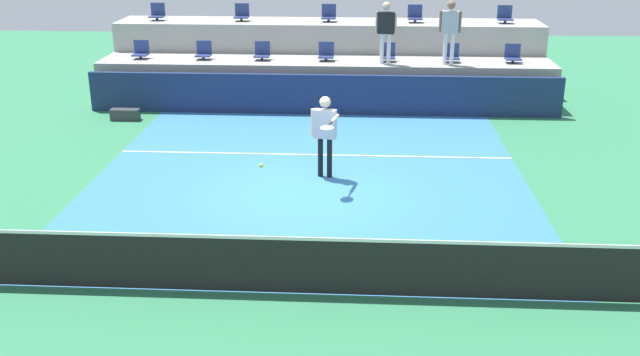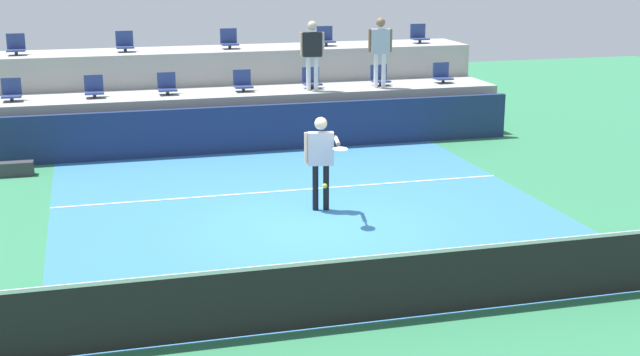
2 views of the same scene
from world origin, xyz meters
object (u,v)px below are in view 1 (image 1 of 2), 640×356
at_px(stadium_chair_lower_far_left, 141,51).
at_px(stadium_chair_lower_mid_left, 262,52).
at_px(stadium_chair_lower_right, 451,54).
at_px(stadium_chair_lower_center, 326,53).
at_px(tennis_player, 325,129).
at_px(stadium_chair_lower_far_right, 513,55).
at_px(stadium_chair_lower_mid_right, 387,54).
at_px(stadium_chair_upper_far_right, 505,16).
at_px(stadium_chair_upper_center, 329,14).
at_px(tennis_ball, 261,166).
at_px(stadium_chair_upper_left, 242,14).
at_px(equipment_bag, 125,115).
at_px(stadium_chair_upper_far_left, 157,13).
at_px(stadium_chair_upper_right, 415,15).
at_px(stadium_chair_lower_left, 204,52).
at_px(spectator_in_white, 386,27).
at_px(spectator_in_grey, 450,26).

bearing_deg(stadium_chair_lower_far_left, stadium_chair_lower_mid_left, 0.00).
bearing_deg(stadium_chair_lower_far_left, stadium_chair_lower_right, 0.00).
bearing_deg(stadium_chair_lower_center, tennis_player, -87.37).
bearing_deg(stadium_chair_lower_center, stadium_chair_lower_far_right, 0.00).
xyz_separation_m(stadium_chair_lower_mid_right, stadium_chair_upper_far_right, (3.57, 1.80, 0.85)).
relative_size(stadium_chair_lower_far_right, stadium_chair_upper_center, 1.00).
bearing_deg(stadium_chair_upper_center, stadium_chair_lower_right, -26.73).
xyz_separation_m(stadium_chair_lower_center, tennis_ball, (-0.57, -9.63, -0.05)).
height_order(stadium_chair_upper_center, stadium_chair_upper_far_right, same).
height_order(stadium_chair_upper_left, equipment_bag, stadium_chair_upper_left).
xyz_separation_m(stadium_chair_upper_far_left, stadium_chair_upper_right, (7.95, 0.00, 0.00)).
bearing_deg(stadium_chair_lower_left, stadium_chair_lower_center, 0.00).
distance_m(stadium_chair_lower_far_right, stadium_chair_upper_center, 5.66).
distance_m(stadium_chair_lower_center, stadium_chair_lower_mid_right, 1.75).
xyz_separation_m(stadium_chair_lower_mid_right, tennis_player, (-1.46, -6.29, -0.40)).
height_order(stadium_chair_lower_mid_right, spectator_in_white, spectator_in_white).
bearing_deg(stadium_chair_upper_center, stadium_chair_lower_mid_right, -45.56).
relative_size(stadium_chair_upper_right, tennis_player, 0.30).
bearing_deg(stadium_chair_lower_right, stadium_chair_upper_far_right, 45.67).
bearing_deg(stadium_chair_upper_far_left, stadium_chair_upper_right, 0.00).
distance_m(stadium_chair_lower_far_left, tennis_ball, 10.77).
xyz_separation_m(stadium_chair_lower_mid_left, tennis_ball, (1.27, -9.63, -0.05)).
relative_size(stadium_chair_lower_center, stadium_chair_upper_far_right, 1.00).
height_order(stadium_chair_lower_right, stadium_chair_lower_far_right, same).
height_order(stadium_chair_lower_right, tennis_player, stadium_chair_lower_right).
height_order(stadium_chair_lower_far_left, equipment_bag, stadium_chair_lower_far_left).
distance_m(stadium_chair_lower_right, spectator_in_white, 2.09).
bearing_deg(stadium_chair_upper_far_left, tennis_ball, -67.37).
bearing_deg(equipment_bag, spectator_in_white, 14.35).
bearing_deg(stadium_chair_lower_far_right, stadium_chair_lower_far_left, 180.00).
xyz_separation_m(stadium_chair_lower_center, equipment_bag, (-5.30, -2.17, -1.31)).
bearing_deg(equipment_bag, stadium_chair_lower_far_left, 92.56).
bearing_deg(stadium_chair_lower_far_left, stadium_chair_lower_far_right, 0.00).
xyz_separation_m(stadium_chair_lower_far_right, equipment_bag, (-10.58, -2.17, -1.31)).
bearing_deg(spectator_in_white, stadium_chair_lower_far_left, 176.89).
bearing_deg(stadium_chair_lower_center, tennis_ball, -93.41).
distance_m(stadium_chair_upper_right, spectator_in_grey, 2.33).
bearing_deg(stadium_chair_upper_far_left, spectator_in_grey, -13.99).
bearing_deg(stadium_chair_lower_center, spectator_in_white, -12.93).
distance_m(stadium_chair_lower_far_left, spectator_in_white, 7.13).
distance_m(stadium_chair_upper_left, stadium_chair_upper_far_right, 8.02).
bearing_deg(tennis_player, stadium_chair_upper_far_right, 58.14).
xyz_separation_m(stadium_chair_lower_left, tennis_ball, (2.98, -9.63, -0.05)).
bearing_deg(equipment_bag, stadium_chair_upper_far_right, 20.49).
bearing_deg(tennis_ball, stadium_chair_upper_far_left, 112.63).
relative_size(stadium_chair_lower_mid_left, spectator_in_grey, 0.30).
distance_m(stadium_chair_lower_center, stadium_chair_upper_far_left, 5.70).
relative_size(stadium_chair_upper_center, spectator_in_white, 0.30).
distance_m(stadium_chair_lower_far_left, stadium_chair_lower_left, 1.85).
bearing_deg(tennis_player, stadium_chair_upper_far_left, 124.81).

